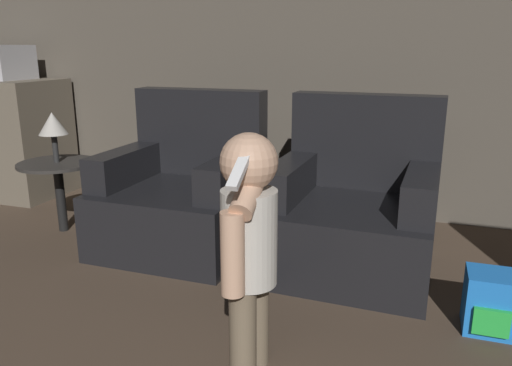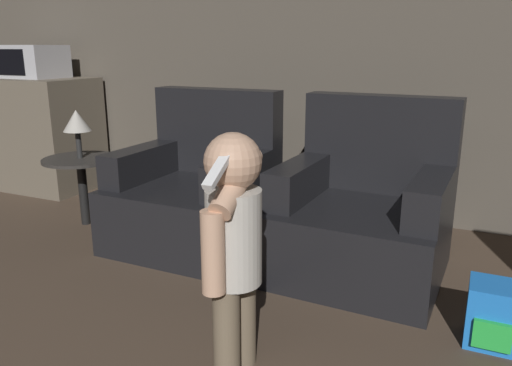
# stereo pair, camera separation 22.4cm
# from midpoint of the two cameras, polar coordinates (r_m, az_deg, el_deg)

# --- Properties ---
(wall_back) EXTENTS (8.40, 0.05, 2.60)m
(wall_back) POSITION_cam_midpoint_polar(r_m,az_deg,el_deg) (3.58, 12.44, 16.87)
(wall_back) COLOR #51493F
(wall_back) RESTS_ON ground_plane
(armchair_left) EXTENTS (0.86, 0.84, 0.92)m
(armchair_left) POSITION_cam_midpoint_polar(r_m,az_deg,el_deg) (3.08, -4.68, -1.12)
(armchair_left) COLOR black
(armchair_left) RESTS_ON ground_plane
(armchair_right) EXTENTS (0.88, 0.87, 0.92)m
(armchair_right) POSITION_cam_midpoint_polar(r_m,az_deg,el_deg) (2.75, 14.50, -3.60)
(armchair_right) COLOR black
(armchair_right) RESTS_ON ground_plane
(person_toddler) EXTENTS (0.20, 0.35, 0.91)m
(person_toddler) POSITION_cam_midpoint_polar(r_m,az_deg,el_deg) (1.75, 0.99, -6.32)
(person_toddler) COLOR brown
(person_toddler) RESTS_ON ground_plane
(toy_backpack) EXTENTS (0.20, 0.21, 0.26)m
(toy_backpack) POSITION_cam_midpoint_polar(r_m,az_deg,el_deg) (2.35, 28.07, -13.23)
(toy_backpack) COLOR blue
(toy_backpack) RESTS_ON ground_plane
(kitchen_counter) EXTENTS (1.01, 0.61, 0.93)m
(kitchen_counter) POSITION_cam_midpoint_polar(r_m,az_deg,el_deg) (4.65, -22.56, 5.29)
(kitchen_counter) COLOR #665B4C
(kitchen_counter) RESTS_ON ground_plane
(microwave) EXTENTS (0.53, 0.38, 0.26)m
(microwave) POSITION_cam_midpoint_polar(r_m,az_deg,el_deg) (4.58, -23.15, 12.64)
(microwave) COLOR #B7B7BC
(microwave) RESTS_ON kitchen_counter
(side_table) EXTENTS (0.49, 0.49, 0.46)m
(side_table) POSITION_cam_midpoint_polar(r_m,az_deg,el_deg) (3.50, -17.67, 1.65)
(side_table) COLOR black
(side_table) RESTS_ON ground_plane
(lamp) EXTENTS (0.18, 0.18, 0.32)m
(lamp) POSITION_cam_midpoint_polar(r_m,az_deg,el_deg) (3.45, -18.09, 6.66)
(lamp) COLOR #262626
(lamp) RESTS_ON side_table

